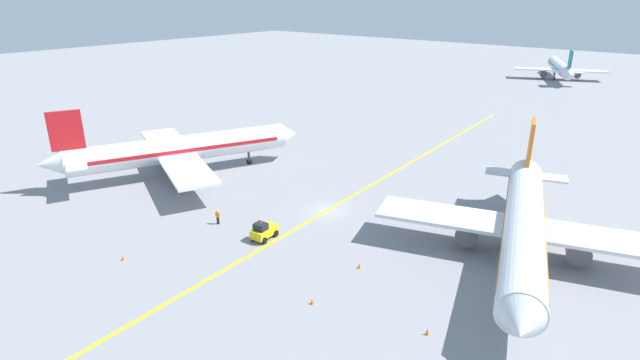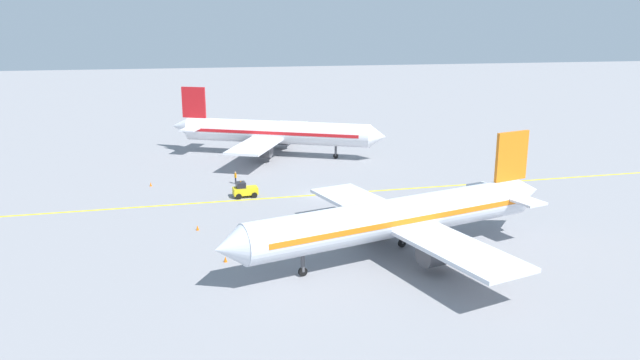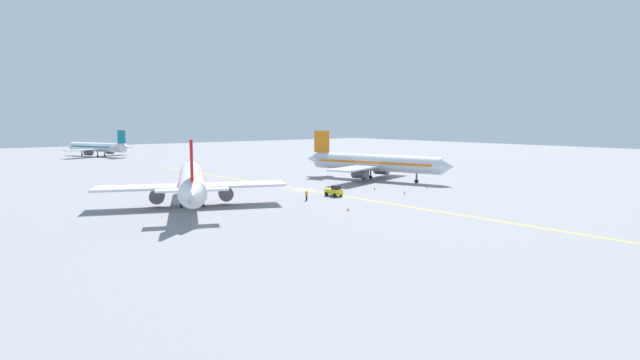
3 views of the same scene
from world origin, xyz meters
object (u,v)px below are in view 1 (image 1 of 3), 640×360
at_px(traffic_cone_near_nose, 359,266).
at_px(airplane_adjacent_stand, 524,224).
at_px(traffic_cone_mid_apron, 312,301).
at_px(airplane_at_gate, 179,150).
at_px(baggage_tug_white, 264,231).
at_px(ground_crew_worker, 218,217).
at_px(traffic_cone_far_edge, 123,258).
at_px(airplane_distant_taxiing, 560,68).
at_px(traffic_cone_by_wingtip, 427,332).

bearing_deg(traffic_cone_near_nose, airplane_adjacent_stand, 45.53).
xyz_separation_m(traffic_cone_near_nose, traffic_cone_mid_apron, (0.20, -7.21, 0.00)).
bearing_deg(traffic_cone_mid_apron, airplane_at_gate, 160.16).
distance_m(airplane_adjacent_stand, baggage_tug_white, 25.74).
xyz_separation_m(ground_crew_worker, traffic_cone_mid_apron, (17.92, -5.12, -0.63)).
bearing_deg(baggage_tug_white, traffic_cone_near_nose, 7.08).
distance_m(baggage_tug_white, traffic_cone_far_edge, 13.94).
height_order(airplane_distant_taxiing, traffic_cone_far_edge, airplane_distant_taxiing).
bearing_deg(traffic_cone_mid_apron, ground_crew_worker, 164.06).
bearing_deg(baggage_tug_white, airplane_at_gate, 163.99).
height_order(baggage_tug_white, traffic_cone_by_wingtip, baggage_tug_white).
height_order(traffic_cone_near_nose, traffic_cone_far_edge, same).
height_order(ground_crew_worker, traffic_cone_mid_apron, ground_crew_worker).
bearing_deg(airplane_adjacent_stand, airplane_at_gate, -172.36).
relative_size(airplane_distant_taxiing, ground_crew_worker, 18.12).
relative_size(baggage_tug_white, traffic_cone_near_nose, 5.73).
relative_size(airplane_adjacent_stand, traffic_cone_by_wingtip, 63.23).
height_order(ground_crew_worker, traffic_cone_near_nose, ground_crew_worker).
xyz_separation_m(traffic_cone_mid_apron, traffic_cone_by_wingtip, (9.33, 2.45, 0.00)).
height_order(airplane_at_gate, airplane_adjacent_stand, same).
xyz_separation_m(airplane_distant_taxiing, traffic_cone_mid_apron, (15.29, -131.59, -3.06)).
xyz_separation_m(baggage_tug_white, traffic_cone_mid_apron, (11.42, -5.82, -0.63)).
bearing_deg(traffic_cone_far_edge, airplane_distant_taxiing, 88.51).
height_order(airplane_adjacent_stand, traffic_cone_near_nose, airplane_adjacent_stand).
xyz_separation_m(airplane_adjacent_stand, traffic_cone_mid_apron, (-10.83, -18.45, -3.43)).
height_order(ground_crew_worker, traffic_cone_by_wingtip, ground_crew_worker).
height_order(airplane_adjacent_stand, traffic_cone_far_edge, airplane_adjacent_stand).
distance_m(ground_crew_worker, traffic_cone_mid_apron, 18.64).
relative_size(traffic_cone_by_wingtip, traffic_cone_far_edge, 1.00).
relative_size(baggage_tug_white, traffic_cone_mid_apron, 5.73).
height_order(airplane_distant_taxiing, traffic_cone_mid_apron, airplane_distant_taxiing).
bearing_deg(airplane_distant_taxiing, traffic_cone_by_wingtip, -79.21).
bearing_deg(ground_crew_worker, traffic_cone_far_edge, -94.93).
distance_m(airplane_at_gate, traffic_cone_mid_apron, 36.66).
xyz_separation_m(baggage_tug_white, traffic_cone_near_nose, (11.22, 1.39, -0.63)).
bearing_deg(traffic_cone_by_wingtip, traffic_cone_far_edge, -163.42).
relative_size(airplane_distant_taxiing, traffic_cone_near_nose, 55.34).
bearing_deg(ground_crew_worker, traffic_cone_near_nose, 6.73).
distance_m(airplane_adjacent_stand, traffic_cone_far_edge, 38.58).
distance_m(baggage_tug_white, traffic_cone_near_nose, 11.32).
height_order(airplane_distant_taxiing, ground_crew_worker, airplane_distant_taxiing).
relative_size(airplane_adjacent_stand, traffic_cone_far_edge, 63.23).
relative_size(airplane_adjacent_stand, baggage_tug_white, 11.04).
bearing_deg(airplane_at_gate, ground_crew_worker, -23.90).
relative_size(airplane_at_gate, airplane_distant_taxiing, 1.10).
relative_size(traffic_cone_near_nose, traffic_cone_mid_apron, 1.00).
bearing_deg(traffic_cone_mid_apron, traffic_cone_far_edge, -162.52).
distance_m(airplane_distant_taxiing, traffic_cone_far_edge, 137.62).
distance_m(baggage_tug_white, traffic_cone_mid_apron, 12.83).
xyz_separation_m(airplane_adjacent_stand, baggage_tug_white, (-22.25, -12.63, -2.81)).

